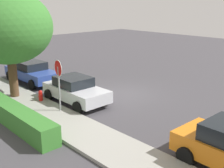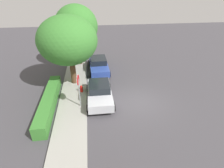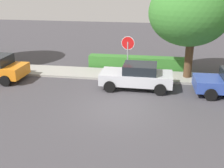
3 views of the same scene
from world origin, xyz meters
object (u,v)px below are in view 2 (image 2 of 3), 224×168
parked_car_silver (100,92)px  street_tree_mid_block (68,41)px  stop_sign (79,85)px  parked_car_blue (99,65)px  street_tree_near_corner (76,27)px  fire_hydrant (81,89)px

parked_car_silver → street_tree_mid_block: (2.76, 2.22, 3.28)m
stop_sign → street_tree_mid_block: size_ratio=0.45×
parked_car_blue → street_tree_mid_block: bearing=136.5°
parked_car_silver → stop_sign: bearing=116.0°
stop_sign → parked_car_silver: bearing=-64.0°
parked_car_blue → street_tree_mid_block: size_ratio=0.77×
parked_car_blue → street_tree_near_corner: (1.89, 2.01, 3.44)m
street_tree_near_corner → street_tree_mid_block: size_ratio=1.06×
parked_car_silver → street_tree_near_corner: street_tree_near_corner is taller
stop_sign → street_tree_mid_block: bearing=12.6°
parked_car_silver → street_tree_mid_block: 4.83m
parked_car_silver → parked_car_blue: bearing=-2.8°
fire_hydrant → parked_car_blue: bearing=-22.1°
stop_sign → street_tree_near_corner: street_tree_near_corner is taller
stop_sign → parked_car_silver: 1.95m
street_tree_mid_block → stop_sign: bearing=-167.4°
parked_car_silver → parked_car_blue: parked_car_silver is taller
parked_car_blue → street_tree_near_corner: size_ratio=0.73×
stop_sign → street_tree_mid_block: street_tree_mid_block is taller
stop_sign → street_tree_mid_block: 4.16m
stop_sign → parked_car_blue: 6.42m
street_tree_mid_block → fire_hydrant: (-1.52, -0.80, -3.65)m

